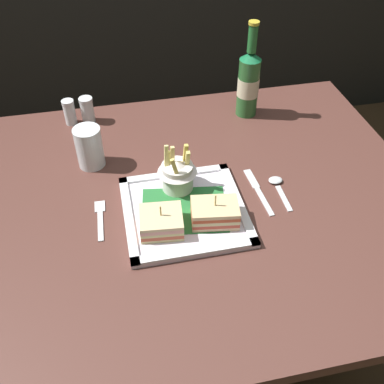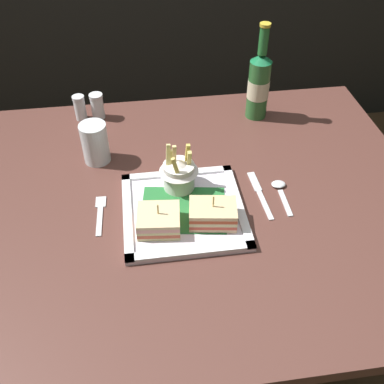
% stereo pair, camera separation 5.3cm
% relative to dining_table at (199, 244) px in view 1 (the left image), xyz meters
% --- Properties ---
extents(ground_plane, '(6.00, 6.00, 0.00)m').
position_rel_dining_table_xyz_m(ground_plane, '(0.00, 0.00, -0.60)').
color(ground_plane, '#432E1C').
extents(dining_table, '(1.10, 0.92, 0.78)m').
position_rel_dining_table_xyz_m(dining_table, '(0.00, 0.00, 0.00)').
color(dining_table, '#543029').
rests_on(dining_table, ground_plane).
extents(square_plate, '(0.27, 0.27, 0.02)m').
position_rel_dining_table_xyz_m(square_plate, '(-0.05, -0.05, 0.18)').
color(square_plate, white).
rests_on(square_plate, dining_table).
extents(sandwich_half_left, '(0.10, 0.09, 0.07)m').
position_rel_dining_table_xyz_m(sandwich_half_left, '(-0.11, -0.09, 0.20)').
color(sandwich_half_left, '#D6C380').
rests_on(sandwich_half_left, square_plate).
extents(sandwich_half_right, '(0.11, 0.09, 0.08)m').
position_rel_dining_table_xyz_m(sandwich_half_right, '(0.01, -0.09, 0.21)').
color(sandwich_half_right, '#E0B285').
rests_on(sandwich_half_right, square_plate).
extents(fries_cup, '(0.09, 0.09, 0.12)m').
position_rel_dining_table_xyz_m(fries_cup, '(-0.05, 0.03, 0.23)').
color(fries_cup, silver).
rests_on(fries_cup, square_plate).
extents(beer_bottle, '(0.06, 0.06, 0.28)m').
position_rel_dining_table_xyz_m(beer_bottle, '(0.22, 0.33, 0.28)').
color(beer_bottle, '#2B662F').
rests_on(beer_bottle, dining_table).
extents(water_glass, '(0.07, 0.07, 0.11)m').
position_rel_dining_table_xyz_m(water_glass, '(-0.25, 0.18, 0.22)').
color(water_glass, silver).
rests_on(water_glass, dining_table).
extents(fork, '(0.03, 0.13, 0.00)m').
position_rel_dining_table_xyz_m(fork, '(-0.24, -0.02, 0.18)').
color(fork, silver).
rests_on(fork, dining_table).
extents(knife, '(0.02, 0.17, 0.00)m').
position_rel_dining_table_xyz_m(knife, '(0.14, -0.01, 0.18)').
color(knife, silver).
rests_on(knife, dining_table).
extents(spoon, '(0.04, 0.12, 0.01)m').
position_rel_dining_table_xyz_m(spoon, '(0.20, -0.00, 0.18)').
color(spoon, silver).
rests_on(spoon, dining_table).
extents(salt_shaker, '(0.03, 0.03, 0.07)m').
position_rel_dining_table_xyz_m(salt_shaker, '(-0.30, 0.38, 0.21)').
color(salt_shaker, silver).
rests_on(salt_shaker, dining_table).
extents(pepper_shaker, '(0.04, 0.04, 0.08)m').
position_rel_dining_table_xyz_m(pepper_shaker, '(-0.25, 0.38, 0.21)').
color(pepper_shaker, silver).
rests_on(pepper_shaker, dining_table).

